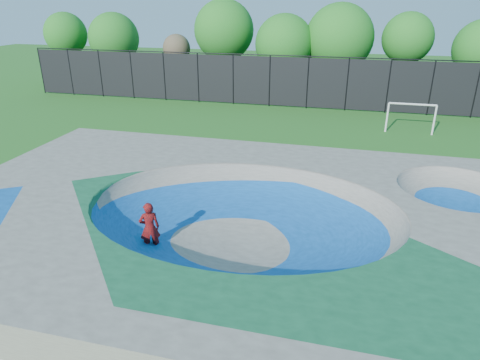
% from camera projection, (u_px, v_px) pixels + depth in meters
% --- Properties ---
extents(ground, '(120.00, 120.00, 0.00)m').
position_uv_depth(ground, '(243.00, 242.00, 15.31)').
color(ground, '#1E5918').
rests_on(ground, ground).
extents(skate_deck, '(22.00, 14.00, 1.50)m').
position_uv_depth(skate_deck, '(243.00, 224.00, 15.02)').
color(skate_deck, gray).
rests_on(skate_deck, ground).
extents(skater, '(0.82, 0.73, 1.87)m').
position_uv_depth(skater, '(150.00, 228.00, 14.37)').
color(skater, red).
rests_on(skater, ground).
extents(skateboard, '(0.80, 0.52, 0.05)m').
position_uv_depth(skateboard, '(152.00, 251.00, 14.73)').
color(skateboard, black).
rests_on(skateboard, ground).
extents(soccer_goal, '(2.97, 0.12, 1.96)m').
position_uv_depth(soccer_goal, '(411.00, 113.00, 27.17)').
color(soccer_goal, silver).
rests_on(soccer_goal, ground).
extents(fence, '(48.09, 0.09, 4.04)m').
position_uv_depth(fence, '(308.00, 82.00, 33.22)').
color(fence, black).
rests_on(fence, ground).
extents(treeline, '(53.21, 7.25, 8.75)m').
position_uv_depth(treeline, '(348.00, 38.00, 36.00)').
color(treeline, '#4F3E27').
rests_on(treeline, ground).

